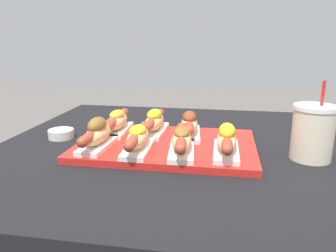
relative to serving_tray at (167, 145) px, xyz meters
The scene contains 10 objects.
serving_tray is the anchor object (origin of this frame).
hot_dog_0 0.19m from the serving_tray, 156.89° to the right, with size 0.06×0.20×0.08m.
hot_dog_1 0.11m from the serving_tray, 126.10° to the right, with size 0.07×0.20×0.07m.
hot_dog_2 0.10m from the serving_tray, 57.13° to the right, with size 0.07×0.20×0.07m.
hot_dog_3 0.18m from the serving_tray, 22.56° to the right, with size 0.06×0.20×0.08m.
hot_dog_4 0.18m from the serving_tray, 156.55° to the left, with size 0.07×0.20×0.07m.
hot_dog_5 0.11m from the serving_tray, 122.45° to the left, with size 0.06×0.20×0.07m.
hot_dog_6 0.10m from the serving_tray, 50.88° to the left, with size 0.08×0.20×0.07m.
sauce_bowl 0.33m from the serving_tray, behind, with size 0.08×0.08×0.03m.
drink_cup 0.37m from the serving_tray, ahead, with size 0.10×0.10×0.20m.
Camera 1 is at (0.11, -0.88, 1.03)m, focal length 35.00 mm.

